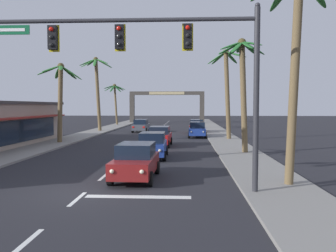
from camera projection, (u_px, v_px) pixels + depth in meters
The scene contains 18 objects.
ground_plane at pixel (85, 192), 14.21m from camera, with size 220.00×220.00×0.00m, color #232328.
sidewalk_right at pixel (227, 141), 33.73m from camera, with size 3.20×110.00×0.14m, color gray.
sidewalk_left at pixel (65, 141), 34.56m from camera, with size 3.20×110.00×0.14m, color gray.
lane_markings at pixel (149, 143), 33.35m from camera, with size 4.28×86.84×0.01m.
traffic_signal_mast at pixel (165, 55), 13.70m from camera, with size 10.61×0.41×7.31m.
sedan_lead_at_stop_bar at pixel (136, 161), 16.75m from camera, with size 2.03×4.48×1.68m.
sedan_third_in_queue at pixel (152, 145), 23.61m from camera, with size 2.00×4.47×1.68m.
sedan_fifth_in_queue at pixel (160, 136), 30.48m from camera, with size 2.06×4.49×1.68m.
sedan_oncoming_far at pixel (141, 126), 46.67m from camera, with size 2.05×4.49×1.68m.
sedan_parked_nearest_kerb at pixel (197, 126), 45.45m from camera, with size 2.08×4.50×1.68m.
sedan_parked_mid_kerb at pixel (197, 129), 39.02m from camera, with size 2.06×4.50×1.68m.
palm_left_second at pixel (60, 89), 32.24m from camera, with size 4.03×4.02×7.30m.
palm_left_third at pixel (97, 82), 47.40m from camera, with size 4.50×4.46×9.90m.
palm_left_farthest at pixel (115, 95), 62.67m from camera, with size 4.22×4.09×7.30m.
palm_right_nearest at pixel (297, 31), 14.75m from camera, with size 4.32×4.10×9.32m.
palm_right_second at pixel (243, 74), 25.19m from camera, with size 3.31×3.49×8.18m.
palm_right_third at pixel (227, 82), 35.57m from camera, with size 4.00×3.64×9.06m.
town_gateway_arch at pixel (167, 102), 71.65m from camera, with size 14.96×0.90×6.32m.
Camera 1 is at (4.03, -13.85, 3.44)m, focal length 38.24 mm.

